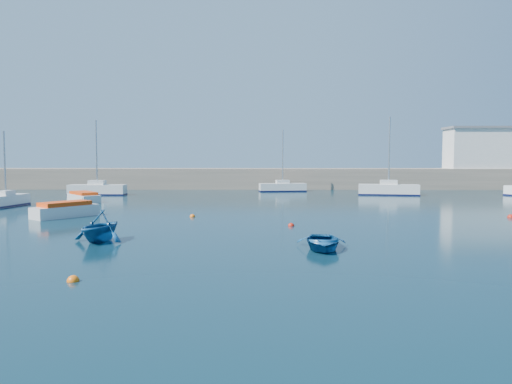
{
  "coord_description": "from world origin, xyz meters",
  "views": [
    {
      "loc": [
        1.31,
        -17.97,
        4.17
      ],
      "look_at": [
        0.87,
        17.72,
        1.6
      ],
      "focal_mm": 35.0,
      "sensor_mm": 36.0,
      "label": 1
    }
  ],
  "objects_px": {
    "sailboat_5": "(97,189)",
    "motorboat_1": "(65,210)",
    "harbor_office": "(487,149)",
    "dinghy_center": "(322,242)",
    "sailboat_6": "(283,187)",
    "motorboat_2": "(84,197)",
    "sailboat_7": "(388,189)",
    "sailboat_3": "(6,200)",
    "dinghy_left": "(100,226)"
  },
  "relations": [
    {
      "from": "sailboat_5",
      "to": "motorboat_1",
      "type": "relative_size",
      "value": 1.83
    },
    {
      "from": "harbor_office",
      "to": "dinghy_center",
      "type": "relative_size",
      "value": 3.11
    },
    {
      "from": "sailboat_6",
      "to": "motorboat_1",
      "type": "xyz_separation_m",
      "value": [
        -15.92,
        -25.16,
        -0.03
      ]
    },
    {
      "from": "sailboat_6",
      "to": "motorboat_2",
      "type": "height_order",
      "value": "sailboat_6"
    },
    {
      "from": "sailboat_7",
      "to": "harbor_office",
      "type": "bearing_deg",
      "value": -45.86
    },
    {
      "from": "motorboat_1",
      "to": "motorboat_2",
      "type": "bearing_deg",
      "value": 142.29
    },
    {
      "from": "sailboat_3",
      "to": "sailboat_7",
      "type": "relative_size",
      "value": 0.74
    },
    {
      "from": "motorboat_1",
      "to": "dinghy_center",
      "type": "height_order",
      "value": "motorboat_1"
    },
    {
      "from": "motorboat_1",
      "to": "motorboat_2",
      "type": "relative_size",
      "value": 0.98
    },
    {
      "from": "sailboat_5",
      "to": "sailboat_7",
      "type": "relative_size",
      "value": 0.96
    },
    {
      "from": "sailboat_5",
      "to": "sailboat_6",
      "type": "xyz_separation_m",
      "value": [
        20.17,
        5.67,
        -0.09
      ]
    },
    {
      "from": "harbor_office",
      "to": "sailboat_3",
      "type": "relative_size",
      "value": 1.6
    },
    {
      "from": "harbor_office",
      "to": "dinghy_left",
      "type": "bearing_deg",
      "value": -132.49
    },
    {
      "from": "sailboat_6",
      "to": "dinghy_center",
      "type": "relative_size",
      "value": 2.26
    },
    {
      "from": "sailboat_6",
      "to": "motorboat_1",
      "type": "bearing_deg",
      "value": 138.99
    },
    {
      "from": "harbor_office",
      "to": "sailboat_7",
      "type": "relative_size",
      "value": 1.19
    },
    {
      "from": "motorboat_1",
      "to": "dinghy_left",
      "type": "distance_m",
      "value": 11.23
    },
    {
      "from": "sailboat_3",
      "to": "sailboat_7",
      "type": "height_order",
      "value": "sailboat_7"
    },
    {
      "from": "sailboat_5",
      "to": "dinghy_left",
      "type": "bearing_deg",
      "value": -160.99
    },
    {
      "from": "harbor_office",
      "to": "sailboat_3",
      "type": "height_order",
      "value": "harbor_office"
    },
    {
      "from": "harbor_office",
      "to": "dinghy_left",
      "type": "distance_m",
      "value": 54.35
    },
    {
      "from": "dinghy_center",
      "to": "motorboat_2",
      "type": "bearing_deg",
      "value": 133.61
    },
    {
      "from": "sailboat_3",
      "to": "sailboat_5",
      "type": "distance_m",
      "value": 12.88
    },
    {
      "from": "harbor_office",
      "to": "sailboat_6",
      "type": "xyz_separation_m",
      "value": [
        -26.26,
        -5.05,
        -4.56
      ]
    },
    {
      "from": "motorboat_1",
      "to": "dinghy_center",
      "type": "distance_m",
      "value": 19.92
    },
    {
      "from": "motorboat_2",
      "to": "dinghy_left",
      "type": "height_order",
      "value": "dinghy_left"
    },
    {
      "from": "motorboat_1",
      "to": "sailboat_5",
      "type": "bearing_deg",
      "value": 140.56
    },
    {
      "from": "sailboat_3",
      "to": "motorboat_1",
      "type": "bearing_deg",
      "value": -32.99
    },
    {
      "from": "harbor_office",
      "to": "sailboat_6",
      "type": "height_order",
      "value": "harbor_office"
    },
    {
      "from": "motorboat_2",
      "to": "dinghy_center",
      "type": "bearing_deg",
      "value": -89.54
    },
    {
      "from": "sailboat_5",
      "to": "sailboat_3",
      "type": "bearing_deg",
      "value": 164.74
    },
    {
      "from": "sailboat_6",
      "to": "motorboat_1",
      "type": "distance_m",
      "value": 29.78
    },
    {
      "from": "motorboat_1",
      "to": "dinghy_center",
      "type": "relative_size",
      "value": 1.36
    },
    {
      "from": "sailboat_7",
      "to": "motorboat_1",
      "type": "height_order",
      "value": "sailboat_7"
    },
    {
      "from": "harbor_office",
      "to": "motorboat_1",
      "type": "distance_m",
      "value": 52.08
    },
    {
      "from": "motorboat_2",
      "to": "dinghy_center",
      "type": "xyz_separation_m",
      "value": [
        19.09,
        -23.18,
        -0.1
      ]
    },
    {
      "from": "sailboat_3",
      "to": "motorboat_1",
      "type": "xyz_separation_m",
      "value": [
        7.73,
        -7.09,
        -0.03
      ]
    },
    {
      "from": "dinghy_center",
      "to": "dinghy_left",
      "type": "distance_m",
      "value": 10.78
    },
    {
      "from": "sailboat_5",
      "to": "harbor_office",
      "type": "bearing_deg",
      "value": -76.59
    },
    {
      "from": "harbor_office",
      "to": "dinghy_center",
      "type": "distance_m",
      "value": 49.46
    },
    {
      "from": "harbor_office",
      "to": "sailboat_6",
      "type": "relative_size",
      "value": 1.38
    },
    {
      "from": "sailboat_3",
      "to": "sailboat_6",
      "type": "bearing_deg",
      "value": 46.92
    },
    {
      "from": "sailboat_7",
      "to": "dinghy_center",
      "type": "xyz_separation_m",
      "value": [
        -10.88,
        -31.42,
        -0.31
      ]
    },
    {
      "from": "sailboat_7",
      "to": "motorboat_2",
      "type": "distance_m",
      "value": 31.08
    },
    {
      "from": "sailboat_3",
      "to": "dinghy_center",
      "type": "height_order",
      "value": "sailboat_3"
    },
    {
      "from": "motorboat_2",
      "to": "dinghy_center",
      "type": "distance_m",
      "value": 30.03
    },
    {
      "from": "motorboat_2",
      "to": "sailboat_6",
      "type": "bearing_deg",
      "value": -3.18
    },
    {
      "from": "sailboat_6",
      "to": "dinghy_left",
      "type": "relative_size",
      "value": 2.48
    },
    {
      "from": "sailboat_5",
      "to": "dinghy_left",
      "type": "relative_size",
      "value": 2.74
    },
    {
      "from": "sailboat_6",
      "to": "sailboat_7",
      "type": "bearing_deg",
      "value": -124.28
    }
  ]
}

